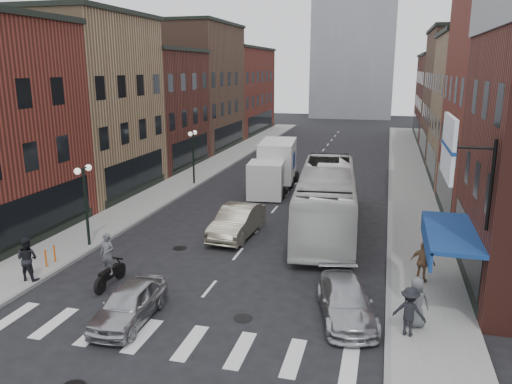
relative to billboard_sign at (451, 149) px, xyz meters
The scene contains 28 objects.
ground 10.56m from the billboard_sign, behind, with size 160.00×160.00×0.00m, color black.
sidewalk_left 28.12m from the billboard_sign, 128.47° to the left, with size 3.00×74.00×0.15m, color gray.
sidewalk_right 22.34m from the billboard_sign, 90.23° to the left, with size 3.00×74.00×0.15m, color gray.
curb_left 27.25m from the billboard_sign, 125.94° to the left, with size 0.20×74.00×0.16m, color gray.
curb_right 22.41m from the billboard_sign, 94.22° to the left, with size 0.20×74.00×0.16m, color gray.
crosswalk_stripes 11.12m from the billboard_sign, 157.82° to the right, with size 12.00×2.20×0.01m, color silver.
bldg_left_mid_a 27.17m from the billboard_sign, 150.21° to the left, with size 10.30×10.20×12.30m.
bldg_left_mid_b 33.30m from the billboard_sign, 135.10° to the left, with size 10.30×10.20×10.30m.
bldg_left_far_a 41.79m from the billboard_sign, 124.35° to the left, with size 10.30×12.20×13.30m.
bldg_left_far_b 53.93m from the billboard_sign, 115.93° to the left, with size 10.30×16.20×11.30m.
bldg_right_mid_b 24.36m from the billboard_sign, 74.75° to the left, with size 10.30×10.20×11.30m.
bldg_right_far_a 35.09m from the billboard_sign, 79.48° to the left, with size 10.30×12.20×12.30m.
bldg_right_far_b 48.93m from the billboard_sign, 82.47° to the left, with size 10.30×16.20×10.30m.
awning_blue 4.05m from the billboard_sign, 80.39° to the left, with size 1.80×5.00×0.78m.
billboard_sign is the anchor object (origin of this frame).
streetlamp_near 16.68m from the billboard_sign, 167.65° to the left, with size 0.32×1.22×4.11m.
streetlamp_far 23.92m from the billboard_sign, 132.41° to the left, with size 0.32×1.22×4.11m.
bike_rack 17.14m from the billboard_sign, behind, with size 0.08×0.68×0.80m.
box_truck 20.62m from the billboard_sign, 119.00° to the left, with size 2.95×8.08×3.43m.
motorcycle_rider 13.57m from the billboard_sign, behind, with size 0.64×2.24×2.28m.
transit_bus 11.45m from the billboard_sign, 118.22° to the left, with size 2.92×12.47×3.47m, color silver.
sedan_left_near 12.05m from the billboard_sign, 165.53° to the right, with size 1.57×3.91×1.33m, color #ADAEB2.
sedan_left_far 12.88m from the billboard_sign, 143.15° to the left, with size 1.70×4.89×1.61m, color #ABA38B.
curb_car 6.32m from the billboard_sign, behind, with size 1.78×4.37×1.27m, color #ABABAF.
ped_left_solo 16.80m from the billboard_sign, behind, with size 0.89×0.51×1.83m, color black.
ped_right_a 5.43m from the billboard_sign, 124.22° to the right, with size 1.07×0.53×1.66m, color black.
ped_right_b 5.99m from the billboard_sign, 95.56° to the left, with size 1.00×0.50×1.70m, color brown.
ped_right_c 5.21m from the billboard_sign, 133.16° to the right, with size 0.86×0.56×1.76m, color #515458.
Camera 1 is at (6.56, -16.48, 8.68)m, focal length 35.00 mm.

